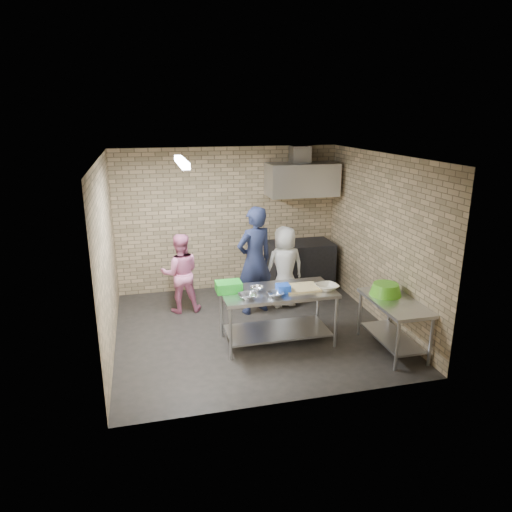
# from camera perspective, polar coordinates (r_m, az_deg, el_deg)

# --- Properties ---
(floor) EXTENTS (4.20, 4.20, 0.00)m
(floor) POSITION_cam_1_polar(r_m,az_deg,el_deg) (7.54, -0.38, -8.87)
(floor) COLOR black
(floor) RESTS_ON ground
(ceiling) EXTENTS (4.20, 4.20, 0.00)m
(ceiling) POSITION_cam_1_polar(r_m,az_deg,el_deg) (6.82, -0.42, 12.02)
(ceiling) COLOR black
(ceiling) RESTS_ON ground
(back_wall) EXTENTS (4.20, 0.06, 2.70)m
(back_wall) POSITION_cam_1_polar(r_m,az_deg,el_deg) (8.96, -3.39, 4.44)
(back_wall) COLOR tan
(back_wall) RESTS_ON ground
(front_wall) EXTENTS (4.20, 0.06, 2.70)m
(front_wall) POSITION_cam_1_polar(r_m,az_deg,el_deg) (5.24, 4.73, -4.80)
(front_wall) COLOR tan
(front_wall) RESTS_ON ground
(left_wall) EXTENTS (0.06, 4.00, 2.70)m
(left_wall) POSITION_cam_1_polar(r_m,az_deg,el_deg) (6.90, -17.61, -0.16)
(left_wall) COLOR tan
(left_wall) RESTS_ON ground
(right_wall) EXTENTS (0.06, 4.00, 2.70)m
(right_wall) POSITION_cam_1_polar(r_m,az_deg,el_deg) (7.80, 14.78, 2.02)
(right_wall) COLOR tan
(right_wall) RESTS_ON ground
(prep_table) EXTENTS (1.64, 0.82, 0.82)m
(prep_table) POSITION_cam_1_polar(r_m,az_deg,el_deg) (7.01, 2.61, -7.29)
(prep_table) COLOR #B3B5BA
(prep_table) RESTS_ON floor
(side_counter) EXTENTS (0.60, 1.20, 0.75)m
(side_counter) POSITION_cam_1_polar(r_m,az_deg,el_deg) (7.08, 16.24, -8.04)
(side_counter) COLOR silver
(side_counter) RESTS_ON floor
(stove) EXTENTS (1.20, 0.70, 0.90)m
(stove) POSITION_cam_1_polar(r_m,az_deg,el_deg) (9.21, 5.40, -1.07)
(stove) COLOR black
(stove) RESTS_ON floor
(range_hood) EXTENTS (1.30, 0.60, 0.60)m
(range_hood) POSITION_cam_1_polar(r_m,az_deg,el_deg) (8.88, 5.59, 9.20)
(range_hood) COLOR silver
(range_hood) RESTS_ON back_wall
(hood_duct) EXTENTS (0.35, 0.30, 0.30)m
(hood_duct) POSITION_cam_1_polar(r_m,az_deg,el_deg) (8.98, 5.35, 12.18)
(hood_duct) COLOR #A5A8AD
(hood_duct) RESTS_ON back_wall
(wall_shelf) EXTENTS (0.80, 0.20, 0.04)m
(wall_shelf) POSITION_cam_1_polar(r_m,az_deg,el_deg) (9.19, 6.95, 8.28)
(wall_shelf) COLOR #3F2B19
(wall_shelf) RESTS_ON back_wall
(fluorescent_fixture) EXTENTS (0.10, 1.25, 0.08)m
(fluorescent_fixture) POSITION_cam_1_polar(r_m,az_deg,el_deg) (6.66, -8.98, 11.18)
(fluorescent_fixture) COLOR white
(fluorescent_fixture) RESTS_ON ceiling
(green_crate) EXTENTS (0.37, 0.27, 0.15)m
(green_crate) POSITION_cam_1_polar(r_m,az_deg,el_deg) (6.78, -3.32, -3.73)
(green_crate) COLOR #1C9A22
(green_crate) RESTS_ON prep_table
(blue_tub) EXTENTS (0.18, 0.18, 0.12)m
(blue_tub) POSITION_cam_1_polar(r_m,az_deg,el_deg) (6.75, 3.31, -3.94)
(blue_tub) COLOR blue
(blue_tub) RESTS_ON prep_table
(cutting_board) EXTENTS (0.50, 0.38, 0.03)m
(cutting_board) POSITION_cam_1_polar(r_m,az_deg,el_deg) (6.93, 5.48, -3.84)
(cutting_board) COLOR #DAC27E
(cutting_board) RESTS_ON prep_table
(mixing_bowl_a) EXTENTS (0.30, 0.30, 0.06)m
(mixing_bowl_a) POSITION_cam_1_polar(r_m,az_deg,el_deg) (6.54, -1.07, -4.89)
(mixing_bowl_a) COLOR silver
(mixing_bowl_a) RESTS_ON prep_table
(mixing_bowl_b) EXTENTS (0.23, 0.23, 0.06)m
(mixing_bowl_b) POSITION_cam_1_polar(r_m,az_deg,el_deg) (6.81, 0.11, -3.99)
(mixing_bowl_b) COLOR silver
(mixing_bowl_b) RESTS_ON prep_table
(mixing_bowl_c) EXTENTS (0.28, 0.28, 0.06)m
(mixing_bowl_c) POSITION_cam_1_polar(r_m,az_deg,el_deg) (6.62, 2.36, -4.66)
(mixing_bowl_c) COLOR silver
(mixing_bowl_c) RESTS_ON prep_table
(ceramic_bowl) EXTENTS (0.37, 0.37, 0.08)m
(ceramic_bowl) POSITION_cam_1_polar(r_m,az_deg,el_deg) (6.93, 8.58, -3.75)
(ceramic_bowl) COLOR beige
(ceramic_bowl) RESTS_ON prep_table
(green_basin) EXTENTS (0.46, 0.46, 0.17)m
(green_basin) POSITION_cam_1_polar(r_m,az_deg,el_deg) (7.10, 15.41, -3.89)
(green_basin) COLOR #59C626
(green_basin) RESTS_ON side_counter
(bottle_red) EXTENTS (0.07, 0.07, 0.18)m
(bottle_red) POSITION_cam_1_polar(r_m,az_deg,el_deg) (9.09, 5.48, 8.93)
(bottle_red) COLOR #B22619
(bottle_red) RESTS_ON wall_shelf
(bottle_green) EXTENTS (0.06, 0.06, 0.15)m
(bottle_green) POSITION_cam_1_polar(r_m,az_deg,el_deg) (9.23, 7.85, 8.88)
(bottle_green) COLOR green
(bottle_green) RESTS_ON wall_shelf
(man_navy) EXTENTS (0.78, 0.64, 1.84)m
(man_navy) POSITION_cam_1_polar(r_m,az_deg,el_deg) (7.86, -0.16, -0.56)
(man_navy) COLOR black
(man_navy) RESTS_ON floor
(woman_pink) EXTENTS (0.68, 0.53, 1.37)m
(woman_pink) POSITION_cam_1_polar(r_m,az_deg,el_deg) (8.07, -9.14, -2.07)
(woman_pink) COLOR pink
(woman_pink) RESTS_ON floor
(woman_white) EXTENTS (0.74, 0.53, 1.43)m
(woman_white) POSITION_cam_1_polar(r_m,az_deg,el_deg) (8.21, 3.48, -1.31)
(woman_white) COLOR white
(woman_white) RESTS_ON floor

